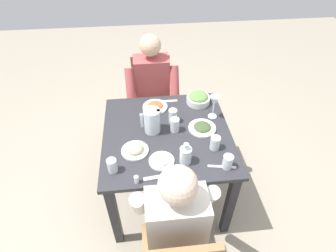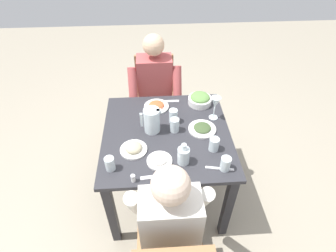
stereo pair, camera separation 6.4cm
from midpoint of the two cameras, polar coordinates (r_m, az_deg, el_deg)
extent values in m
plane|color=#9E937F|center=(2.57, -0.93, -13.34)|extent=(8.00, 8.00, 0.00)
cube|color=#2D2D33|center=(2.03, -1.14, -1.79)|extent=(0.95, 0.95, 0.03)
cube|color=#232328|center=(2.63, 7.25, -0.58)|extent=(0.06, 0.06, 0.69)
cube|color=#232328|center=(2.60, -11.16, -1.90)|extent=(0.06, 0.06, 0.69)
cube|color=#232328|center=(2.11, 11.97, -15.95)|extent=(0.06, 0.06, 0.69)
cube|color=#232328|center=(2.07, -12.12, -18.04)|extent=(0.06, 0.06, 0.69)
cube|color=#997047|center=(3.06, -0.69, 3.60)|extent=(0.04, 0.04, 0.43)
cube|color=#997047|center=(3.05, -7.06, 3.16)|extent=(0.04, 0.04, 0.43)
cube|color=#997047|center=(2.80, -0.01, -0.66)|extent=(0.04, 0.04, 0.43)
cube|color=#997047|center=(2.80, -6.96, -1.15)|extent=(0.04, 0.04, 0.43)
cube|color=#997047|center=(2.78, -3.89, 4.94)|extent=(0.40, 0.40, 0.03)
cube|color=#997047|center=(2.80, -4.30, 10.78)|extent=(0.38, 0.04, 0.42)
cube|color=#997047|center=(2.08, -5.14, -23.65)|extent=(0.04, 0.04, 0.43)
cube|color=#997047|center=(2.10, 4.97, -22.76)|extent=(0.04, 0.04, 0.43)
cube|color=#997047|center=(1.80, 0.58, -25.06)|extent=(0.40, 0.40, 0.03)
cube|color=#B24C4C|center=(2.61, -4.11, 9.18)|extent=(0.32, 0.20, 0.50)
sphere|color=#DBB28E|center=(2.43, -4.55, 16.57)|extent=(0.19, 0.19, 0.19)
cylinder|color=#473D33|center=(2.62, -1.74, 1.90)|extent=(0.11, 0.38, 0.11)
cylinder|color=#473D33|center=(2.62, -1.31, -4.11)|extent=(0.10, 0.10, 0.46)
cylinder|color=#B24C4C|center=(2.49, 0.68, 8.24)|extent=(0.08, 0.23, 0.37)
cylinder|color=#473D33|center=(2.62, -5.46, 1.64)|extent=(0.11, 0.38, 0.11)
cylinder|color=#473D33|center=(2.61, -5.03, -4.38)|extent=(0.10, 0.10, 0.46)
cylinder|color=#B24C4C|center=(2.48, -8.63, 7.60)|extent=(0.08, 0.23, 0.37)
cube|color=silver|center=(1.58, 0.51, -20.29)|extent=(0.32, 0.20, 0.50)
sphere|color=beige|center=(1.26, 0.61, -12.37)|extent=(0.19, 0.19, 0.19)
cylinder|color=#473D33|center=(1.91, -2.91, -19.46)|extent=(0.11, 0.38, 0.11)
cylinder|color=#473D33|center=(2.18, -3.08, -17.64)|extent=(0.10, 0.10, 0.46)
cylinder|color=silver|center=(1.63, -7.36, -16.05)|extent=(0.08, 0.23, 0.37)
cylinder|color=#473D33|center=(1.92, 2.45, -18.99)|extent=(0.11, 0.38, 0.11)
cylinder|color=#473D33|center=(2.19, 1.57, -17.25)|extent=(0.10, 0.10, 0.46)
cylinder|color=silver|center=(1.65, 7.09, -14.81)|extent=(0.08, 0.23, 0.37)
cylinder|color=silver|center=(1.98, -4.31, 1.09)|extent=(0.12, 0.12, 0.19)
cube|color=silver|center=(1.98, -6.50, 1.14)|extent=(0.02, 0.02, 0.11)
cube|color=silver|center=(1.93, -2.84, 3.07)|extent=(0.04, 0.03, 0.02)
cylinder|color=white|center=(2.30, 5.56, 5.50)|extent=(0.20, 0.20, 0.05)
ellipsoid|color=#608E47|center=(2.28, 5.62, 6.22)|extent=(0.16, 0.16, 0.06)
cylinder|color=white|center=(1.82, -2.38, -7.39)|extent=(0.17, 0.17, 0.01)
ellipsoid|color=white|center=(1.81, -2.39, -7.07)|extent=(0.11, 0.11, 0.04)
cylinder|color=white|center=(1.90, -7.93, -5.16)|extent=(0.19, 0.19, 0.01)
ellipsoid|color=#B7AD89|center=(1.88, -7.98, -4.74)|extent=(0.12, 0.12, 0.06)
cylinder|color=white|center=(2.06, 6.32, -0.44)|extent=(0.21, 0.21, 0.01)
ellipsoid|color=#3D512D|center=(2.05, 6.35, -0.15)|extent=(0.13, 0.13, 0.03)
cylinder|color=white|center=(2.25, -3.55, 4.03)|extent=(0.20, 0.20, 0.01)
ellipsoid|color=#CC5B33|center=(2.24, -3.57, 4.34)|extent=(0.13, 0.13, 0.04)
cylinder|color=silver|center=(2.08, 0.14, 2.14)|extent=(0.07, 0.07, 0.11)
cylinder|color=silver|center=(1.79, 11.43, -7.41)|extent=(0.07, 0.07, 0.10)
cylinder|color=silver|center=(2.00, 0.52, 0.23)|extent=(0.07, 0.07, 0.11)
cylinder|color=silver|center=(1.78, -12.69, -8.13)|extent=(0.06, 0.06, 0.10)
cylinder|color=silver|center=(1.90, 8.92, -3.54)|extent=(0.07, 0.07, 0.10)
cylinder|color=silver|center=(2.18, 8.49, 2.03)|extent=(0.07, 0.07, 0.01)
cylinder|color=silver|center=(2.15, 8.63, 3.12)|extent=(0.01, 0.01, 0.10)
cone|color=silver|center=(2.09, 8.89, 5.16)|extent=(0.08, 0.08, 0.09)
cylinder|color=silver|center=(1.78, 2.69, -6.19)|extent=(0.08, 0.08, 0.12)
cylinder|color=white|center=(1.80, 2.67, -6.71)|extent=(0.07, 0.07, 0.07)
cylinder|color=silver|center=(1.72, 2.78, -4.36)|extent=(0.03, 0.03, 0.04)
cylinder|color=white|center=(1.72, -7.75, -11.19)|extent=(0.03, 0.03, 0.04)
cylinder|color=#B2B2B7|center=(1.69, -7.83, -10.64)|extent=(0.03, 0.03, 0.01)
cube|color=silver|center=(2.32, -0.91, 5.21)|extent=(0.17, 0.03, 0.01)
cube|color=silver|center=(1.82, 10.26, -8.48)|extent=(0.19, 0.05, 0.01)
cube|color=silver|center=(1.74, -3.43, -10.74)|extent=(0.17, 0.04, 0.01)
camera|label=1|loc=(0.03, -90.90, -0.80)|focal=28.97mm
camera|label=2|loc=(0.03, 89.10, 0.80)|focal=28.97mm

